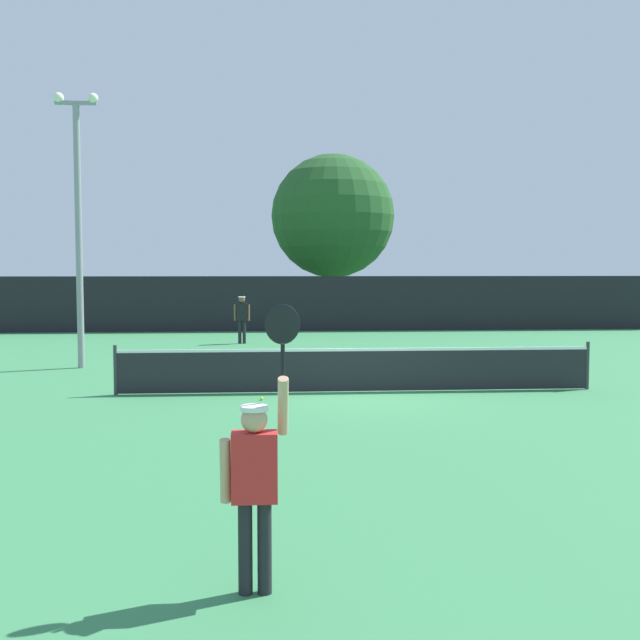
{
  "coord_description": "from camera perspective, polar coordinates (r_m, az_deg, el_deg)",
  "views": [
    {
      "loc": [
        -2.01,
        -16.5,
        2.72
      ],
      "look_at": [
        -0.63,
        2.42,
        1.42
      ],
      "focal_mm": 42.92,
      "sensor_mm": 36.0,
      "label": 1
    }
  ],
  "objects": [
    {
      "name": "ground_plane",
      "position": [
        16.84,
        2.75,
        -5.37
      ],
      "size": [
        120.0,
        120.0,
        0.0
      ],
      "primitive_type": "plane",
      "color": "#387F4C"
    },
    {
      "name": "tennis_net",
      "position": [
        16.77,
        2.76,
        -3.65
      ],
      "size": [
        10.48,
        0.08,
        1.07
      ],
      "color": "#232328",
      "rests_on": "ground"
    },
    {
      "name": "perimeter_fence",
      "position": [
        32.81,
        -0.66,
        1.23
      ],
      "size": [
        31.88,
        0.12,
        2.35
      ],
      "primitive_type": "cube",
      "color": "black",
      "rests_on": "ground"
    },
    {
      "name": "player_serving",
      "position": [
        6.48,
        -4.8,
        -11.05
      ],
      "size": [
        0.68,
        0.38,
        2.42
      ],
      "color": "red",
      "rests_on": "ground"
    },
    {
      "name": "player_receiving",
      "position": [
        27.48,
        -5.85,
        0.4
      ],
      "size": [
        0.57,
        0.25,
        1.69
      ],
      "rotation": [
        0.0,
        0.0,
        3.14
      ],
      "color": "black",
      "rests_on": "ground"
    },
    {
      "name": "tennis_ball",
      "position": [
        15.82,
        -4.36,
        -5.86
      ],
      "size": [
        0.07,
        0.07,
        0.07
      ],
      "primitive_type": "sphere",
      "color": "#CCE033",
      "rests_on": "ground"
    },
    {
      "name": "light_pole",
      "position": [
        21.69,
        -17.58,
        7.74
      ],
      "size": [
        1.18,
        0.28,
        7.36
      ],
      "color": "gray",
      "rests_on": "ground"
    },
    {
      "name": "large_tree",
      "position": [
        38.42,
        0.97,
        7.74
      ],
      "size": [
        6.13,
        6.13,
        8.35
      ],
      "color": "brown",
      "rests_on": "ground"
    },
    {
      "name": "parked_car_near",
      "position": [
        38.57,
        -4.76,
        1.03
      ],
      "size": [
        2.28,
        4.36,
        1.69
      ],
      "rotation": [
        0.0,
        0.0,
        -0.09
      ],
      "color": "white",
      "rests_on": "ground"
    },
    {
      "name": "parked_car_mid",
      "position": [
        41.15,
        1.57,
        1.22
      ],
      "size": [
        2.42,
        4.41,
        1.69
      ],
      "rotation": [
        0.0,
        0.0,
        0.13
      ],
      "color": "#B7B7BC",
      "rests_on": "ground"
    },
    {
      "name": "parked_car_far",
      "position": [
        42.01,
        12.24,
        1.19
      ],
      "size": [
        1.98,
        4.23,
        1.69
      ],
      "rotation": [
        0.0,
        0.0,
        0.02
      ],
      "color": "#B7B7BC",
      "rests_on": "ground"
    }
  ]
}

